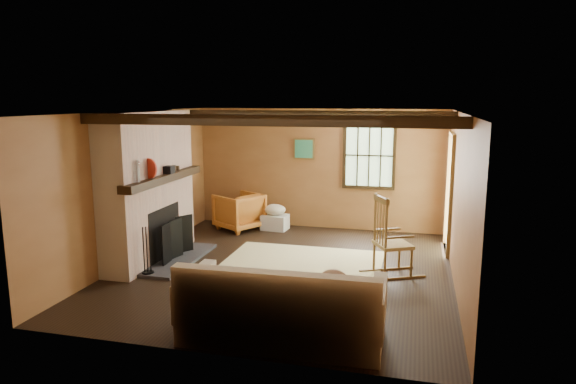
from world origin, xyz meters
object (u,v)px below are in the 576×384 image
(fireplace, at_px, (150,193))
(rocking_chair, at_px, (390,242))
(sofa, at_px, (283,312))
(laundry_basket, at_px, (275,222))
(armchair, at_px, (239,211))

(fireplace, xyz_separation_m, rocking_chair, (3.81, 0.16, -0.59))
(sofa, distance_m, laundry_basket, 4.79)
(sofa, xyz_separation_m, laundry_basket, (-1.38, 4.59, -0.17))
(laundry_basket, height_order, armchair, armchair)
(sofa, distance_m, armchair, 4.89)
(fireplace, distance_m, rocking_chair, 3.86)
(rocking_chair, height_order, sofa, rocking_chair)
(rocking_chair, relative_size, laundry_basket, 2.42)
(fireplace, relative_size, armchair, 2.96)
(armchair, bearing_deg, rocking_chair, 88.27)
(rocking_chair, xyz_separation_m, armchair, (-3.08, 2.01, -0.14))
(fireplace, distance_m, armchair, 2.41)
(rocking_chair, distance_m, sofa, 2.62)
(rocking_chair, xyz_separation_m, sofa, (-1.01, -2.41, -0.19))
(fireplace, relative_size, laundry_basket, 4.80)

